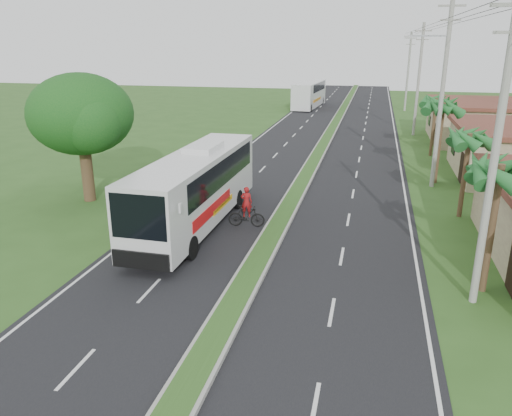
# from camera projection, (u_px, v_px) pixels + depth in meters

# --- Properties ---
(ground) EXTENTS (180.00, 180.00, 0.00)m
(ground) POSITION_uv_depth(u_px,v_px,m) (237.00, 301.00, 18.45)
(ground) COLOR #2C501D
(ground) RESTS_ON ground
(road_asphalt) EXTENTS (14.00, 160.00, 0.02)m
(road_asphalt) POSITION_uv_depth(u_px,v_px,m) (308.00, 172.00, 36.92)
(road_asphalt) COLOR black
(road_asphalt) RESTS_ON ground
(median_strip) EXTENTS (1.20, 160.00, 0.18)m
(median_strip) POSITION_uv_depth(u_px,v_px,m) (309.00, 171.00, 36.89)
(median_strip) COLOR gray
(median_strip) RESTS_ON ground
(lane_edge_left) EXTENTS (0.12, 160.00, 0.01)m
(lane_edge_left) POSITION_uv_depth(u_px,v_px,m) (222.00, 167.00, 38.39)
(lane_edge_left) COLOR silver
(lane_edge_left) RESTS_ON ground
(lane_edge_right) EXTENTS (0.12, 160.00, 0.01)m
(lane_edge_right) POSITION_uv_depth(u_px,v_px,m) (402.00, 177.00, 35.46)
(lane_edge_right) COLOR silver
(lane_edge_right) RESTS_ON ground
(shop_mid) EXTENTS (7.60, 10.60, 3.67)m
(shop_mid) POSITION_uv_depth(u_px,v_px,m) (511.00, 151.00, 35.13)
(shop_mid) COLOR gray
(shop_mid) RESTS_ON ground
(shop_far) EXTENTS (8.60, 11.60, 3.82)m
(shop_far) POSITION_uv_depth(u_px,v_px,m) (476.00, 121.00, 48.03)
(shop_far) COLOR gray
(shop_far) RESTS_ON ground
(palm_verge_a) EXTENTS (2.40, 2.40, 5.45)m
(palm_verge_a) POSITION_uv_depth(u_px,v_px,m) (501.00, 171.00, 17.76)
(palm_verge_a) COLOR #473321
(palm_verge_a) RESTS_ON ground
(palm_verge_b) EXTENTS (2.40, 2.40, 5.05)m
(palm_verge_b) POSITION_uv_depth(u_px,v_px,m) (469.00, 138.00, 26.11)
(palm_verge_b) COLOR #473321
(palm_verge_b) RESTS_ON ground
(palm_verge_c) EXTENTS (2.40, 2.40, 5.85)m
(palm_verge_c) POSITION_uv_depth(u_px,v_px,m) (443.00, 107.00, 32.46)
(palm_verge_c) COLOR #473321
(palm_verge_c) RESTS_ON ground
(palm_verge_d) EXTENTS (2.40, 2.40, 5.25)m
(palm_verge_d) POSITION_uv_depth(u_px,v_px,m) (436.00, 101.00, 40.85)
(palm_verge_d) COLOR #473321
(palm_verge_d) RESTS_ON ground
(shade_tree) EXTENTS (6.30, 6.00, 7.54)m
(shade_tree) POSITION_uv_depth(u_px,v_px,m) (80.00, 117.00, 28.77)
(shade_tree) COLOR #473321
(shade_tree) RESTS_ON ground
(utility_pole_a) EXTENTS (1.60, 0.28, 11.00)m
(utility_pole_a) POSITION_uv_depth(u_px,v_px,m) (496.00, 150.00, 16.65)
(utility_pole_a) COLOR gray
(utility_pole_a) RESTS_ON ground
(utility_pole_b) EXTENTS (3.20, 0.28, 12.00)m
(utility_pole_b) POSITION_uv_depth(u_px,v_px,m) (442.00, 90.00, 31.25)
(utility_pole_b) COLOR gray
(utility_pole_b) RESTS_ON ground
(utility_pole_c) EXTENTS (1.60, 0.28, 11.00)m
(utility_pole_c) POSITION_uv_depth(u_px,v_px,m) (419.00, 79.00, 49.90)
(utility_pole_c) COLOR gray
(utility_pole_c) RESTS_ON ground
(utility_pole_d) EXTENTS (1.60, 0.28, 10.50)m
(utility_pole_d) POSITION_uv_depth(u_px,v_px,m) (408.00, 71.00, 68.46)
(utility_pole_d) COLOR gray
(utility_pole_d) RESTS_ON ground
(coach_bus_main) EXTENTS (2.84, 12.65, 4.08)m
(coach_bus_main) POSITION_uv_depth(u_px,v_px,m) (196.00, 185.00, 25.33)
(coach_bus_main) COLOR silver
(coach_bus_main) RESTS_ON ground
(coach_bus_far) EXTENTS (3.50, 12.70, 3.66)m
(coach_bus_far) POSITION_uv_depth(u_px,v_px,m) (309.00, 93.00, 73.53)
(coach_bus_far) COLOR silver
(coach_bus_far) RESTS_ON ground
(motorcyclist) EXTENTS (1.95, 0.74, 2.16)m
(motorcyclist) POSITION_uv_depth(u_px,v_px,m) (247.00, 213.00, 25.70)
(motorcyclist) COLOR black
(motorcyclist) RESTS_ON ground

